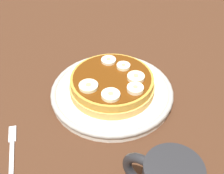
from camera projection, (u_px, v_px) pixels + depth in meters
ground_plane at (112, 102)px, 59.50cm from camera, size 140.00×140.00×3.00cm
plate at (112, 92)px, 57.81cm from camera, size 23.92×23.92×2.02cm
pancake_stack at (112, 84)px, 56.38cm from camera, size 17.01×16.40×3.26cm
banana_slice_0 at (124, 67)px, 57.28cm from camera, size 2.66×2.66×0.84cm
banana_slice_1 at (109, 61)px, 58.88cm from camera, size 2.96×2.96×0.77cm
banana_slice_2 at (135, 89)px, 52.22cm from camera, size 3.01×3.01×0.98cm
banana_slice_3 at (89, 86)px, 52.82cm from camera, size 3.49×3.49×0.87cm
banana_slice_4 at (136, 77)px, 54.67cm from camera, size 3.25×3.25×0.96cm
banana_slice_5 at (111, 95)px, 51.00cm from camera, size 3.33×3.33×0.90cm
fork at (12, 151)px, 48.04cm from camera, size 10.61×9.08×0.50cm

